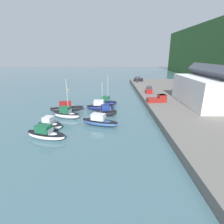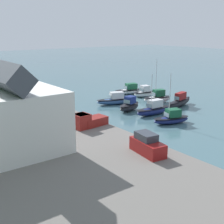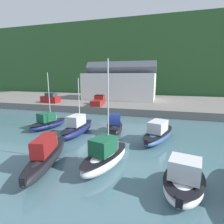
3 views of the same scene
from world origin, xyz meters
The scene contains 13 objects.
ground_plane centered at (0.00, 0.00, 0.00)m, with size 320.00×320.00×0.00m, color #476B75.
hillside_backdrop centered at (0.00, 83.34, 14.52)m, with size 240.00×66.58×29.04m.
quay_promenade centered at (0.00, 23.04, 0.68)m, with size 102.82×25.13×1.36m.
harbor_clubhouse centered at (-5.48, 24.46, 4.89)m, with size 17.81×10.52×9.49m.
moored_boat_0 centered at (-10.08, 0.19, 0.80)m, with size 3.71×6.21×7.61m.
moored_boat_1 centered at (-4.90, -1.14, 0.92)m, with size 2.27×6.98×6.87m.
moored_boat_2 centered at (-0.61, 0.49, 0.93)m, with size 3.08×5.14×2.56m.
moored_boat_3 centered at (4.73, -0.58, 0.83)m, with size 4.31×7.47×2.31m.
moored_boat_4 centered at (-3.74, -8.87, 0.92)m, with size 3.32×7.99×2.54m.
moored_boat_5 centered at (0.82, -7.82, 0.94)m, with size 3.43×6.12×8.37m.
moored_boat_6 centered at (6.42, -9.49, 0.84)m, with size 3.30×4.91×2.35m.
parked_car_0 centered at (-18.78, 13.44, 2.28)m, with size 4.40×2.35×2.16m.
pickup_truck_0 centered at (-7.47, 13.47, 2.18)m, with size 2.38×4.89×1.90m.
Camera 3 is at (4.78, -19.93, 7.10)m, focal length 28.00 mm.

